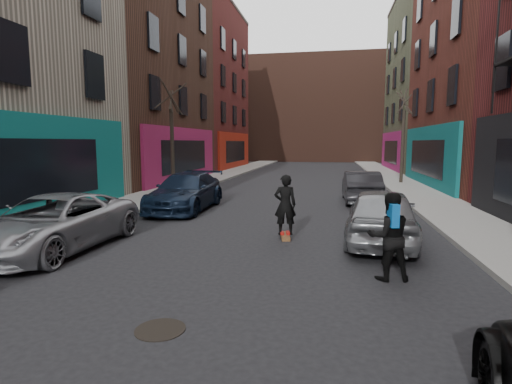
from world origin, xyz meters
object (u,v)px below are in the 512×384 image
at_px(tree_left_far, 172,127).
at_px(parked_right_far, 381,215).
at_px(pedestrian, 389,236).
at_px(parked_left_far, 53,223).
at_px(tree_right_far, 403,126).
at_px(parked_left_end, 186,192).
at_px(parked_right_end, 361,187).
at_px(skateboard, 285,236).
at_px(skateboarder, 285,205).
at_px(manhole, 160,329).

distance_m(tree_left_far, parked_right_far, 13.39).
bearing_deg(pedestrian, parked_left_far, -15.39).
bearing_deg(parked_right_far, tree_right_far, -95.96).
height_order(parked_left_end, parked_right_far, parked_right_far).
xyz_separation_m(parked_left_far, parked_right_end, (7.82, 9.34, 0.01)).
height_order(parked_right_far, parked_right_end, parked_right_far).
height_order(tree_left_far, tree_right_far, tree_right_far).
bearing_deg(parked_right_far, skateboard, 4.14).
xyz_separation_m(parked_right_far, pedestrian, (-0.20, -2.88, 0.11)).
height_order(tree_left_far, pedestrian, tree_left_far).
xyz_separation_m(parked_left_far, parked_left_end, (1.05, 6.14, 0.03)).
bearing_deg(tree_left_far, parked_right_end, -12.10).
bearing_deg(parked_left_far, skateboard, 23.52).
height_order(parked_right_end, skateboarder, skateboarder).
height_order(tree_right_far, skateboarder, tree_right_far).
xyz_separation_m(parked_left_far, pedestrian, (7.60, -0.67, 0.17)).
bearing_deg(tree_right_far, skateboard, -109.94).
bearing_deg(parked_right_far, parked_left_end, -24.96).
bearing_deg(parked_right_end, parked_right_far, 88.60).
bearing_deg(tree_left_far, manhole, -68.49).
bearing_deg(parked_left_far, parked_left_end, 80.83).
bearing_deg(tree_left_far, parked_left_far, -81.99).
distance_m(parked_left_far, pedestrian, 7.63).
distance_m(parked_right_end, skateboarder, 7.52).
bearing_deg(pedestrian, tree_left_far, -62.95).
relative_size(parked_left_end, skateboarder, 2.96).
xyz_separation_m(skateboarder, manhole, (-1.10, -5.65, -0.91)).
xyz_separation_m(tree_right_far, skateboarder, (-5.48, -15.11, -2.61)).
bearing_deg(pedestrian, skateboard, -62.41).
xyz_separation_m(parked_left_end, manhole, (3.17, -9.53, -0.69)).
height_order(parked_left_far, parked_right_end, parked_right_end).
bearing_deg(skateboard, parked_right_end, 59.17).
bearing_deg(skateboard, parked_left_end, 126.34).
height_order(skateboard, pedestrian, pedestrian).
height_order(parked_right_end, pedestrian, pedestrian).
distance_m(parked_left_end, manhole, 10.07).
height_order(tree_right_far, manhole, tree_right_far).
xyz_separation_m(parked_left_far, manhole, (4.22, -3.39, -0.66)).
bearing_deg(parked_left_end, parked_left_far, -100.13).
height_order(parked_left_far, skateboarder, skateboarder).
height_order(tree_left_far, parked_left_far, tree_left_far).
xyz_separation_m(tree_left_far, parked_left_end, (2.65, -5.23, -2.68)).
distance_m(parked_left_far, parked_left_end, 6.23).
xyz_separation_m(parked_left_far, skateboarder, (5.32, 2.26, 0.25)).
xyz_separation_m(parked_left_end, parked_right_end, (6.77, 3.21, -0.02)).
distance_m(parked_left_end, skateboard, 5.81).
relative_size(tree_right_far, parked_right_far, 1.59).
bearing_deg(parked_right_end, parked_left_end, 24.11).
height_order(parked_left_end, manhole, parked_left_end).
distance_m(parked_left_end, parked_right_end, 7.49).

